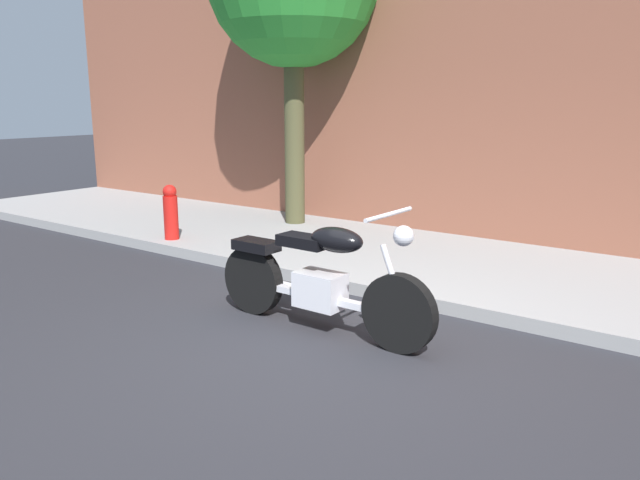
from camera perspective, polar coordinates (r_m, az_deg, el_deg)
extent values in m
plane|color=#28282D|center=(5.32, -0.35, -10.03)|extent=(60.00, 60.00, 0.00)
cube|color=#949494|center=(7.72, 12.61, -2.52)|extent=(18.64, 2.93, 0.14)
cylinder|color=black|center=(5.23, 7.21, -6.62)|extent=(0.67, 0.12, 0.67)
cylinder|color=black|center=(6.15, -6.09, -3.62)|extent=(0.67, 0.12, 0.67)
cube|color=silver|center=(5.64, 0.00, -4.55)|extent=(0.44, 0.29, 0.32)
cube|color=silver|center=(5.66, 0.00, -5.23)|extent=(1.47, 0.10, 0.06)
ellipsoid|color=black|center=(5.41, 1.53, 0.02)|extent=(0.52, 0.27, 0.22)
cube|color=black|center=(5.63, -1.47, -0.10)|extent=(0.48, 0.25, 0.10)
cube|color=black|center=(6.03, -5.82, -0.47)|extent=(0.44, 0.25, 0.10)
cylinder|color=silver|center=(5.17, 6.71, -3.57)|extent=(0.27, 0.05, 0.58)
cylinder|color=silver|center=(5.08, 6.28, 2.33)|extent=(0.05, 0.70, 0.04)
sphere|color=silver|center=(5.04, 7.61, 0.37)|extent=(0.17, 0.17, 0.17)
cylinder|color=silver|center=(5.93, -1.01, -4.68)|extent=(0.80, 0.10, 0.09)
cylinder|color=#4A482C|center=(9.80, -2.34, 9.66)|extent=(0.31, 0.31, 3.07)
cylinder|color=red|center=(8.98, -13.38, 1.56)|extent=(0.20, 0.20, 0.75)
sphere|color=red|center=(8.91, -13.53, 4.31)|extent=(0.19, 0.19, 0.19)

